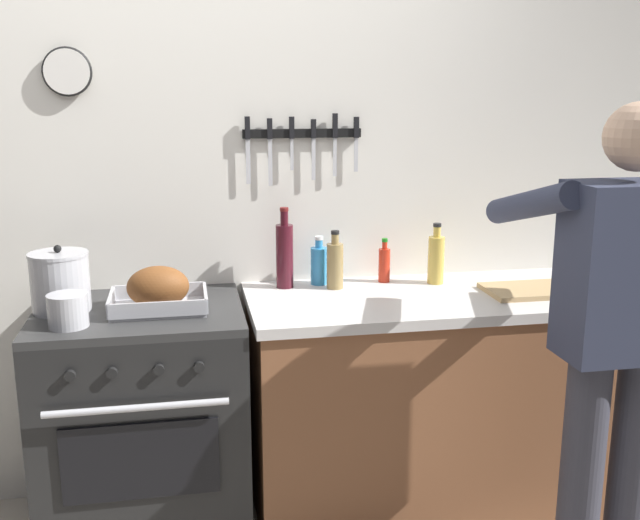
% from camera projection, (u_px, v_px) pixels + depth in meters
% --- Properties ---
extents(wall_back, '(6.00, 0.13, 2.60)m').
position_uv_depth(wall_back, '(193.00, 187.00, 3.01)').
color(wall_back, white).
rests_on(wall_back, ground).
extents(counter_block, '(2.03, 0.65, 0.90)m').
position_uv_depth(counter_block, '(495.00, 392.00, 3.08)').
color(counter_block, brown).
rests_on(counter_block, ground).
extents(stove, '(0.76, 0.67, 0.90)m').
position_uv_depth(stove, '(145.00, 421.00, 2.82)').
color(stove, black).
rests_on(stove, ground).
extents(person_cook, '(0.51, 0.63, 1.66)m').
position_uv_depth(person_cook, '(616.00, 326.00, 2.36)').
color(person_cook, '#383842').
rests_on(person_cook, ground).
extents(roasting_pan, '(0.35, 0.26, 0.17)m').
position_uv_depth(roasting_pan, '(158.00, 291.00, 2.69)').
color(roasting_pan, '#B7B7BC').
rests_on(roasting_pan, stove).
extents(stock_pot, '(0.21, 0.21, 0.25)m').
position_uv_depth(stock_pot, '(60.00, 282.00, 2.67)').
color(stock_pot, '#B7B7BC').
rests_on(stock_pot, stove).
extents(saucepan, '(0.14, 0.14, 0.12)m').
position_uv_depth(saucepan, '(68.00, 310.00, 2.50)').
color(saucepan, '#B7B7BC').
rests_on(saucepan, stove).
extents(cutting_board, '(0.36, 0.24, 0.02)m').
position_uv_depth(cutting_board, '(531.00, 290.00, 2.93)').
color(cutting_board, tan).
rests_on(cutting_board, counter_block).
extents(bottle_wine_red, '(0.07, 0.07, 0.33)m').
position_uv_depth(bottle_wine_red, '(285.00, 254.00, 2.99)').
color(bottle_wine_red, '#47141E').
rests_on(bottle_wine_red, counter_block).
extents(bottle_vinegar, '(0.07, 0.07, 0.24)m').
position_uv_depth(bottle_vinegar, '(335.00, 264.00, 2.98)').
color(bottle_vinegar, '#997F4C').
rests_on(bottle_vinegar, counter_block).
extents(bottle_dish_soap, '(0.07, 0.07, 0.20)m').
position_uv_depth(bottle_dish_soap, '(319.00, 264.00, 3.05)').
color(bottle_dish_soap, '#338CCC').
rests_on(bottle_dish_soap, counter_block).
extents(bottle_hot_sauce, '(0.05, 0.05, 0.19)m').
position_uv_depth(bottle_hot_sauce, '(384.00, 264.00, 3.09)').
color(bottle_hot_sauce, red).
rests_on(bottle_hot_sauce, counter_block).
extents(bottle_cooking_oil, '(0.07, 0.07, 0.25)m').
position_uv_depth(bottle_cooking_oil, '(436.00, 258.00, 3.06)').
color(bottle_cooking_oil, gold).
rests_on(bottle_cooking_oil, counter_block).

